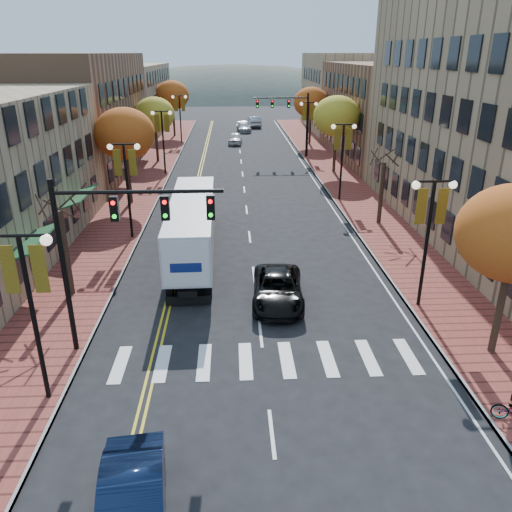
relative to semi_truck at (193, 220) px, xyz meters
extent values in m
plane|color=black|center=(3.35, -13.23, -2.07)|extent=(200.00, 200.00, 0.00)
cube|color=brown|center=(-5.65, 19.27, -2.00)|extent=(4.00, 85.00, 0.15)
cube|color=brown|center=(12.35, 19.27, -2.00)|extent=(4.00, 85.00, 0.15)
cube|color=brown|center=(-13.65, 22.77, 3.43)|extent=(12.00, 24.00, 11.00)
cube|color=#9E8966|center=(-13.65, 47.77, 2.68)|extent=(12.00, 26.00, 9.50)
cube|color=brown|center=(21.85, 28.77, 2.93)|extent=(15.00, 24.00, 10.00)
cube|color=#9E8966|center=(21.85, 50.77, 3.43)|extent=(15.00, 20.00, 11.00)
cylinder|color=#382619|center=(-5.65, -5.23, 0.18)|extent=(0.28, 0.28, 4.20)
cylinder|color=#382619|center=(-5.65, 10.77, 0.53)|extent=(0.28, 0.28, 4.90)
ellipsoid|color=#C46017|center=(-5.65, 10.77, 3.39)|extent=(4.48, 4.48, 3.81)
cylinder|color=#382619|center=(-5.65, 26.77, 0.35)|extent=(0.28, 0.28, 4.55)
ellipsoid|color=gold|center=(-5.65, 26.77, 3.00)|extent=(4.16, 4.16, 3.54)
cylinder|color=#382619|center=(-5.65, 44.77, 0.60)|extent=(0.28, 0.28, 5.04)
ellipsoid|color=#C46017|center=(-5.65, 44.77, 3.54)|extent=(4.61, 4.61, 3.92)
cylinder|color=#382619|center=(12.35, -11.23, 0.35)|extent=(0.28, 0.28, 4.55)
cylinder|color=#382619|center=(12.35, 4.77, 0.18)|extent=(0.28, 0.28, 4.20)
cylinder|color=#382619|center=(12.35, 20.77, 0.53)|extent=(0.28, 0.28, 4.90)
ellipsoid|color=gold|center=(12.35, 20.77, 3.39)|extent=(4.48, 4.48, 3.81)
cylinder|color=#382619|center=(12.35, 36.77, 0.46)|extent=(0.28, 0.28, 4.76)
ellipsoid|color=#C46017|center=(12.35, 36.77, 3.23)|extent=(4.35, 4.35, 3.70)
cylinder|color=black|center=(-4.15, -13.23, 0.93)|extent=(0.16, 0.16, 6.00)
cylinder|color=black|center=(-4.15, -13.23, 3.93)|extent=(1.60, 0.10, 0.10)
sphere|color=#FFF2CC|center=(-3.35, -13.23, 3.78)|extent=(0.36, 0.36, 0.36)
cube|color=#B89518|center=(-4.60, -13.23, 2.83)|extent=(0.45, 0.03, 1.60)
cube|color=#B89518|center=(-3.70, -13.23, 2.83)|extent=(0.45, 0.03, 1.60)
cylinder|color=black|center=(-4.15, 2.77, 0.93)|extent=(0.16, 0.16, 6.00)
cylinder|color=black|center=(-4.15, 2.77, 3.93)|extent=(1.60, 0.10, 0.10)
sphere|color=#FFF2CC|center=(-4.95, 2.77, 3.78)|extent=(0.36, 0.36, 0.36)
sphere|color=#FFF2CC|center=(-3.35, 2.77, 3.78)|extent=(0.36, 0.36, 0.36)
cube|color=#B89518|center=(-4.60, 2.77, 2.83)|extent=(0.45, 0.03, 1.60)
cube|color=#B89518|center=(-3.70, 2.77, 2.83)|extent=(0.45, 0.03, 1.60)
cylinder|color=black|center=(-4.15, 20.77, 0.93)|extent=(0.16, 0.16, 6.00)
cylinder|color=black|center=(-4.15, 20.77, 3.93)|extent=(1.60, 0.10, 0.10)
sphere|color=#FFF2CC|center=(-4.95, 20.77, 3.78)|extent=(0.36, 0.36, 0.36)
sphere|color=#FFF2CC|center=(-3.35, 20.77, 3.78)|extent=(0.36, 0.36, 0.36)
cube|color=#B89518|center=(-4.60, 20.77, 2.83)|extent=(0.45, 0.03, 1.60)
cube|color=#B89518|center=(-3.70, 20.77, 2.83)|extent=(0.45, 0.03, 1.60)
cylinder|color=black|center=(-4.15, 38.77, 0.93)|extent=(0.16, 0.16, 6.00)
cylinder|color=black|center=(-4.15, 38.77, 3.93)|extent=(1.60, 0.10, 0.10)
sphere|color=#FFF2CC|center=(-4.95, 38.77, 3.78)|extent=(0.36, 0.36, 0.36)
sphere|color=#FFF2CC|center=(-3.35, 38.77, 3.78)|extent=(0.36, 0.36, 0.36)
cube|color=#B89518|center=(-4.60, 38.77, 2.83)|extent=(0.45, 0.03, 1.60)
cube|color=#B89518|center=(-3.70, 38.77, 2.83)|extent=(0.45, 0.03, 1.60)
cylinder|color=black|center=(10.85, -7.23, 0.93)|extent=(0.16, 0.16, 6.00)
cylinder|color=black|center=(10.85, -7.23, 3.93)|extent=(1.60, 0.10, 0.10)
sphere|color=#FFF2CC|center=(10.05, -7.23, 3.78)|extent=(0.36, 0.36, 0.36)
sphere|color=#FFF2CC|center=(11.65, -7.23, 3.78)|extent=(0.36, 0.36, 0.36)
cube|color=#B89518|center=(10.40, -7.23, 2.83)|extent=(0.45, 0.03, 1.60)
cube|color=#B89518|center=(11.30, -7.23, 2.83)|extent=(0.45, 0.03, 1.60)
cylinder|color=black|center=(10.85, 10.77, 0.93)|extent=(0.16, 0.16, 6.00)
cylinder|color=black|center=(10.85, 10.77, 3.93)|extent=(1.60, 0.10, 0.10)
sphere|color=#FFF2CC|center=(10.05, 10.77, 3.78)|extent=(0.36, 0.36, 0.36)
sphere|color=#FFF2CC|center=(11.65, 10.77, 3.78)|extent=(0.36, 0.36, 0.36)
cube|color=#B89518|center=(10.40, 10.77, 2.83)|extent=(0.45, 0.03, 1.60)
cube|color=#B89518|center=(11.30, 10.77, 2.83)|extent=(0.45, 0.03, 1.60)
cylinder|color=black|center=(10.85, 28.77, 0.93)|extent=(0.16, 0.16, 6.00)
cylinder|color=black|center=(10.85, 28.77, 3.93)|extent=(1.60, 0.10, 0.10)
sphere|color=#FFF2CC|center=(10.05, 28.77, 3.78)|extent=(0.36, 0.36, 0.36)
sphere|color=#FFF2CC|center=(11.65, 28.77, 3.78)|extent=(0.36, 0.36, 0.36)
cube|color=#B89518|center=(10.40, 28.77, 2.83)|extent=(0.45, 0.03, 1.60)
cube|color=#B89518|center=(11.30, 28.77, 2.83)|extent=(0.45, 0.03, 1.60)
cylinder|color=black|center=(-4.05, -10.23, 1.43)|extent=(0.20, 0.20, 7.00)
cylinder|color=black|center=(-1.05, -10.23, 4.43)|extent=(6.00, 0.14, 0.14)
cube|color=black|center=(-1.95, -10.23, 3.83)|extent=(0.30, 0.25, 0.90)
sphere|color=#FF0C0C|center=(-1.95, -10.37, 4.08)|extent=(0.16, 0.16, 0.16)
cube|color=black|center=(-0.15, -10.23, 3.83)|extent=(0.30, 0.25, 0.90)
sphere|color=#FF0C0C|center=(-0.15, -10.37, 4.08)|extent=(0.16, 0.16, 0.16)
cube|color=black|center=(1.47, -10.23, 3.83)|extent=(0.30, 0.25, 0.90)
sphere|color=#FF0C0C|center=(1.47, -10.37, 4.08)|extent=(0.16, 0.16, 0.16)
cylinder|color=black|center=(10.75, 28.77, 1.43)|extent=(0.20, 0.20, 7.00)
cylinder|color=black|center=(7.75, 28.77, 4.43)|extent=(6.00, 0.14, 0.14)
cube|color=black|center=(8.65, 28.77, 3.83)|extent=(0.30, 0.25, 0.90)
sphere|color=#FF0C0C|center=(8.65, 28.63, 4.08)|extent=(0.16, 0.16, 0.16)
cube|color=black|center=(6.85, 28.77, 3.83)|extent=(0.30, 0.25, 0.90)
sphere|color=#FF0C0C|center=(6.85, 28.63, 4.08)|extent=(0.16, 0.16, 0.16)
cube|color=black|center=(5.23, 28.77, 3.83)|extent=(0.30, 0.25, 0.90)
sphere|color=#FF0C0C|center=(5.23, 28.63, 4.08)|extent=(0.16, 0.16, 0.16)
cube|color=black|center=(0.02, -1.13, -1.32)|extent=(1.09, 11.53, 0.31)
cube|color=silver|center=(0.02, -1.13, 0.23)|extent=(2.50, 11.56, 2.48)
cube|color=black|center=(-0.10, 5.95, -0.61)|extent=(2.26, 2.70, 2.22)
cylinder|color=black|center=(-0.83, -5.76, -1.63)|extent=(0.33, 0.89, 0.89)
cylinder|color=black|center=(1.03, -5.73, -1.63)|extent=(0.33, 0.89, 0.89)
cylinder|color=black|center=(-0.85, -4.70, -1.63)|extent=(0.33, 0.89, 0.89)
cylinder|color=black|center=(1.01, -4.66, -1.63)|extent=(0.33, 0.89, 0.89)
cylinder|color=black|center=(-1.02, 4.87, -1.63)|extent=(0.33, 0.89, 0.89)
cylinder|color=black|center=(0.85, 4.91, -1.63)|extent=(0.33, 0.89, 0.89)
cylinder|color=black|center=(-1.05, 6.82, -1.63)|extent=(0.33, 0.89, 0.89)
cylinder|color=black|center=(0.81, 6.86, -1.63)|extent=(0.33, 0.89, 0.89)
imported|color=#0C1833|center=(-0.35, -18.43, -1.33)|extent=(2.13, 4.68, 1.49)
imported|color=black|center=(4.33, -6.39, -1.37)|extent=(2.69, 5.21, 1.41)
imported|color=silver|center=(2.85, 38.27, -1.35)|extent=(1.94, 4.31, 1.44)
imported|color=#A3A3AA|center=(4.26, 48.92, -1.40)|extent=(2.24, 4.76, 1.34)
imported|color=#A4A5AC|center=(6.07, 54.23, -1.26)|extent=(2.20, 5.09, 1.63)
camera|label=1|loc=(2.23, -27.53, 8.98)|focal=35.00mm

